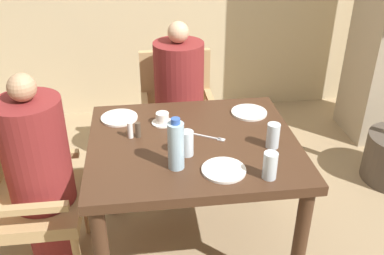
% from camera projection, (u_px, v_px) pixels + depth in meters
% --- Properties ---
extents(ground_plane, '(16.00, 16.00, 0.00)m').
position_uv_depth(ground_plane, '(193.00, 247.00, 2.51)').
color(ground_plane, '#9E8460').
extents(dining_table, '(1.05, 0.91, 0.73)m').
position_uv_depth(dining_table, '(193.00, 158.00, 2.21)').
color(dining_table, '#422819').
rests_on(dining_table, ground_plane).
extents(chair_left_side, '(0.50, 0.50, 0.87)m').
position_uv_depth(chair_left_side, '(16.00, 195.00, 2.18)').
color(chair_left_side, tan).
rests_on(chair_left_side, ground_plane).
extents(diner_in_left_chair, '(0.32, 0.32, 1.13)m').
position_uv_depth(diner_in_left_chair, '(41.00, 177.00, 2.14)').
color(diner_in_left_chair, maroon).
rests_on(diner_in_left_chair, ground_plane).
extents(chair_far_side, '(0.50, 0.50, 0.87)m').
position_uv_depth(chair_far_side, '(178.00, 111.00, 3.00)').
color(chair_far_side, tan).
rests_on(chair_far_side, ground_plane).
extents(diner_in_far_chair, '(0.32, 0.32, 1.15)m').
position_uv_depth(diner_in_far_chair, '(179.00, 105.00, 2.83)').
color(diner_in_far_chair, maroon).
rests_on(diner_in_far_chair, ground_plane).
extents(plate_main_left, '(0.20, 0.20, 0.01)m').
position_uv_depth(plate_main_left, '(119.00, 118.00, 2.36)').
color(plate_main_left, white).
rests_on(plate_main_left, dining_table).
extents(plate_main_right, '(0.20, 0.20, 0.01)m').
position_uv_depth(plate_main_right, '(224.00, 170.00, 1.92)').
color(plate_main_right, white).
rests_on(plate_main_right, dining_table).
extents(plate_dessert_center, '(0.20, 0.20, 0.01)m').
position_uv_depth(plate_dessert_center, '(249.00, 112.00, 2.41)').
color(plate_dessert_center, white).
rests_on(plate_dessert_center, dining_table).
extents(teacup_with_saucer, '(0.12, 0.12, 0.06)m').
position_uv_depth(teacup_with_saucer, '(162.00, 119.00, 2.30)').
color(teacup_with_saucer, white).
rests_on(teacup_with_saucer, dining_table).
extents(water_bottle, '(0.07, 0.07, 0.25)m').
position_uv_depth(water_bottle, '(176.00, 145.00, 1.89)').
color(water_bottle, '#A3C6DB').
rests_on(water_bottle, dining_table).
extents(glass_tall_near, '(0.06, 0.06, 0.13)m').
position_uv_depth(glass_tall_near, '(273.00, 136.00, 2.07)').
color(glass_tall_near, silver).
rests_on(glass_tall_near, dining_table).
extents(glass_tall_mid, '(0.06, 0.06, 0.13)m').
position_uv_depth(glass_tall_mid, '(187.00, 143.00, 2.01)').
color(glass_tall_mid, silver).
rests_on(glass_tall_mid, dining_table).
extents(glass_tall_far, '(0.06, 0.06, 0.13)m').
position_uv_depth(glass_tall_far, '(270.00, 166.00, 1.85)').
color(glass_tall_far, silver).
rests_on(glass_tall_far, dining_table).
extents(salt_shaker, '(0.03, 0.03, 0.09)m').
position_uv_depth(salt_shaker, '(130.00, 130.00, 2.16)').
color(salt_shaker, white).
rests_on(salt_shaker, dining_table).
extents(pepper_shaker, '(0.03, 0.03, 0.08)m').
position_uv_depth(pepper_shaker, '(138.00, 130.00, 2.17)').
color(pepper_shaker, '#4C3D2D').
rests_on(pepper_shaker, dining_table).
extents(fork_beside_plate, '(0.18, 0.11, 0.00)m').
position_uv_depth(fork_beside_plate, '(210.00, 137.00, 2.18)').
color(fork_beside_plate, silver).
rests_on(fork_beside_plate, dining_table).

